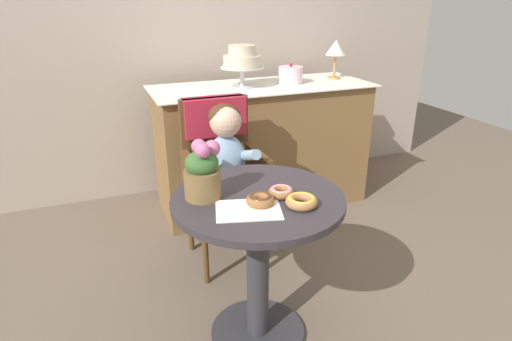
{
  "coord_description": "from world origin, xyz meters",
  "views": [
    {
      "loc": [
        -0.59,
        -1.48,
        1.49
      ],
      "look_at": [
        0.05,
        0.15,
        0.77
      ],
      "focal_mm": 30.05,
      "sensor_mm": 36.0,
      "label": 1
    }
  ],
  "objects_px": {
    "wicker_chair": "(220,155)",
    "donut_side": "(281,191)",
    "seated_child": "(228,157)",
    "tiered_cake_stand": "(242,60)",
    "round_layer_cake": "(291,75)",
    "table_lamp": "(336,49)",
    "cafe_table": "(258,241)",
    "flower_vase": "(202,172)",
    "donut_front": "(260,199)",
    "donut_mid": "(302,201)"
  },
  "relations": [
    {
      "from": "tiered_cake_stand",
      "to": "seated_child",
      "type": "bearing_deg",
      "value": -115.5
    },
    {
      "from": "wicker_chair",
      "to": "table_lamp",
      "type": "distance_m",
      "value": 1.34
    },
    {
      "from": "cafe_table",
      "to": "tiered_cake_stand",
      "type": "height_order",
      "value": "tiered_cake_stand"
    },
    {
      "from": "donut_front",
      "to": "tiered_cake_stand",
      "type": "xyz_separation_m",
      "value": [
        0.42,
        1.37,
        0.34
      ]
    },
    {
      "from": "cafe_table",
      "to": "flower_vase",
      "type": "bearing_deg",
      "value": 160.97
    },
    {
      "from": "cafe_table",
      "to": "round_layer_cake",
      "type": "relative_size",
      "value": 4.19
    },
    {
      "from": "tiered_cake_stand",
      "to": "round_layer_cake",
      "type": "bearing_deg",
      "value": -0.3
    },
    {
      "from": "donut_side",
      "to": "tiered_cake_stand",
      "type": "height_order",
      "value": "tiered_cake_stand"
    },
    {
      "from": "tiered_cake_stand",
      "to": "table_lamp",
      "type": "distance_m",
      "value": 0.75
    },
    {
      "from": "donut_side",
      "to": "flower_vase",
      "type": "relative_size",
      "value": 0.43
    },
    {
      "from": "cafe_table",
      "to": "donut_side",
      "type": "height_order",
      "value": "donut_side"
    },
    {
      "from": "donut_front",
      "to": "donut_side",
      "type": "xyz_separation_m",
      "value": [
        0.11,
        0.04,
        -0.0
      ]
    },
    {
      "from": "donut_side",
      "to": "table_lamp",
      "type": "relative_size",
      "value": 0.37
    },
    {
      "from": "wicker_chair",
      "to": "donut_front",
      "type": "xyz_separation_m",
      "value": [
        -0.08,
        -0.82,
        0.1
      ]
    },
    {
      "from": "table_lamp",
      "to": "donut_front",
      "type": "bearing_deg",
      "value": -129.47
    },
    {
      "from": "donut_side",
      "to": "table_lamp",
      "type": "height_order",
      "value": "table_lamp"
    },
    {
      "from": "wicker_chair",
      "to": "donut_front",
      "type": "distance_m",
      "value": 0.83
    },
    {
      "from": "wicker_chair",
      "to": "table_lamp",
      "type": "bearing_deg",
      "value": 35.65
    },
    {
      "from": "round_layer_cake",
      "to": "donut_front",
      "type": "bearing_deg",
      "value": -119.7
    },
    {
      "from": "cafe_table",
      "to": "table_lamp",
      "type": "bearing_deg",
      "value": 49.49
    },
    {
      "from": "donut_front",
      "to": "table_lamp",
      "type": "xyz_separation_m",
      "value": [
        1.17,
        1.42,
        0.37
      ]
    },
    {
      "from": "flower_vase",
      "to": "donut_front",
      "type": "bearing_deg",
      "value": -37.48
    },
    {
      "from": "cafe_table",
      "to": "seated_child",
      "type": "xyz_separation_m",
      "value": [
        0.06,
        0.59,
        0.17
      ]
    },
    {
      "from": "tiered_cake_stand",
      "to": "donut_side",
      "type": "bearing_deg",
      "value": -103.06
    },
    {
      "from": "tiered_cake_stand",
      "to": "flower_vase",
      "type": "bearing_deg",
      "value": -116.39
    },
    {
      "from": "donut_side",
      "to": "flower_vase",
      "type": "distance_m",
      "value": 0.33
    },
    {
      "from": "cafe_table",
      "to": "table_lamp",
      "type": "distance_m",
      "value": 1.87
    },
    {
      "from": "seated_child",
      "to": "donut_side",
      "type": "distance_m",
      "value": 0.62
    },
    {
      "from": "donut_mid",
      "to": "round_layer_cake",
      "type": "distance_m",
      "value": 1.59
    },
    {
      "from": "cafe_table",
      "to": "wicker_chair",
      "type": "xyz_separation_m",
      "value": [
        0.06,
        0.74,
        0.13
      ]
    },
    {
      "from": "round_layer_cake",
      "to": "table_lamp",
      "type": "height_order",
      "value": "table_lamp"
    },
    {
      "from": "tiered_cake_stand",
      "to": "round_layer_cake",
      "type": "relative_size",
      "value": 1.75
    },
    {
      "from": "donut_front",
      "to": "table_lamp",
      "type": "relative_size",
      "value": 0.39
    },
    {
      "from": "cafe_table",
      "to": "flower_vase",
      "type": "height_order",
      "value": "flower_vase"
    },
    {
      "from": "wicker_chair",
      "to": "tiered_cake_stand",
      "type": "relative_size",
      "value": 3.18
    },
    {
      "from": "seated_child",
      "to": "table_lamp",
      "type": "bearing_deg",
      "value": 34.82
    },
    {
      "from": "flower_vase",
      "to": "table_lamp",
      "type": "height_order",
      "value": "table_lamp"
    },
    {
      "from": "donut_mid",
      "to": "donut_side",
      "type": "height_order",
      "value": "donut_mid"
    },
    {
      "from": "donut_front",
      "to": "flower_vase",
      "type": "bearing_deg",
      "value": 142.52
    },
    {
      "from": "flower_vase",
      "to": "wicker_chair",
      "type": "bearing_deg",
      "value": 68.13
    },
    {
      "from": "seated_child",
      "to": "donut_mid",
      "type": "relative_size",
      "value": 5.69
    },
    {
      "from": "seated_child",
      "to": "donut_side",
      "type": "height_order",
      "value": "seated_child"
    },
    {
      "from": "round_layer_cake",
      "to": "table_lamp",
      "type": "distance_m",
      "value": 0.42
    },
    {
      "from": "wicker_chair",
      "to": "tiered_cake_stand",
      "type": "xyz_separation_m",
      "value": [
        0.34,
        0.56,
        0.44
      ]
    },
    {
      "from": "donut_front",
      "to": "donut_side",
      "type": "bearing_deg",
      "value": 21.25
    },
    {
      "from": "cafe_table",
      "to": "wicker_chair",
      "type": "bearing_deg",
      "value": 85.47
    },
    {
      "from": "flower_vase",
      "to": "donut_side",
      "type": "bearing_deg",
      "value": -19.08
    },
    {
      "from": "cafe_table",
      "to": "round_layer_cake",
      "type": "xyz_separation_m",
      "value": [
        0.76,
        1.3,
        0.45
      ]
    },
    {
      "from": "wicker_chair",
      "to": "donut_side",
      "type": "bearing_deg",
      "value": -80.98
    },
    {
      "from": "donut_front",
      "to": "round_layer_cake",
      "type": "relative_size",
      "value": 0.65
    }
  ]
}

